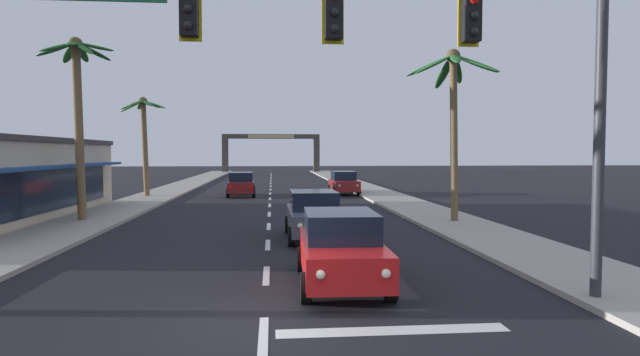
# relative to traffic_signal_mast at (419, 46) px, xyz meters

# --- Properties ---
(ground_plane) EXTENTS (220.00, 220.00, 0.00)m
(ground_plane) POSITION_rel_traffic_signal_mast_xyz_m (-2.96, -0.66, -5.07)
(ground_plane) COLOR black
(sidewalk_right) EXTENTS (3.20, 110.00, 0.14)m
(sidewalk_right) POSITION_rel_traffic_signal_mast_xyz_m (4.84, 19.34, -5.00)
(sidewalk_right) COLOR #9E998E
(sidewalk_right) RESTS_ON ground
(sidewalk_left) EXTENTS (3.20, 110.00, 0.14)m
(sidewalk_left) POSITION_rel_traffic_signal_mast_xyz_m (-10.76, 19.34, -5.00)
(sidewalk_left) COLOR #9E998E
(sidewalk_left) RESTS_ON ground
(lane_markings) EXTENTS (4.28, 88.56, 0.01)m
(lane_markings) POSITION_rel_traffic_signal_mast_xyz_m (-2.50, 19.25, -5.07)
(lane_markings) COLOR silver
(lane_markings) RESTS_ON ground
(traffic_signal_mast) EXTENTS (10.91, 0.41, 6.86)m
(traffic_signal_mast) POSITION_rel_traffic_signal_mast_xyz_m (0.00, 0.00, 0.00)
(traffic_signal_mast) COLOR #2D2D33
(traffic_signal_mast) RESTS_ON ground
(sedan_lead_at_stop_bar) EXTENTS (2.02, 4.48, 1.68)m
(sedan_lead_at_stop_bar) POSITION_rel_traffic_signal_mast_xyz_m (-1.24, 1.93, -4.22)
(sedan_lead_at_stop_bar) COLOR red
(sedan_lead_at_stop_bar) RESTS_ON ground
(sedan_third_in_queue) EXTENTS (1.98, 4.46, 1.68)m
(sedan_third_in_queue) POSITION_rel_traffic_signal_mast_xyz_m (-1.35, 8.47, -4.22)
(sedan_third_in_queue) COLOR #4C515B
(sedan_third_in_queue) RESTS_ON ground
(sedan_oncoming_far) EXTENTS (2.08, 4.50, 1.68)m
(sedan_oncoming_far) POSITION_rel_traffic_signal_mast_xyz_m (-4.98, 26.93, -4.22)
(sedan_oncoming_far) COLOR maroon
(sedan_oncoming_far) RESTS_ON ground
(sedan_parked_nearest_kerb) EXTENTS (1.98, 4.47, 1.68)m
(sedan_parked_nearest_kerb) POSITION_rel_traffic_signal_mast_xyz_m (2.39, 27.88, -4.22)
(sedan_parked_nearest_kerb) COLOR maroon
(sedan_parked_nearest_kerb) RESTS_ON ground
(palm_left_second) EXTENTS (3.27, 3.28, 7.98)m
(palm_left_second) POSITION_rel_traffic_signal_mast_xyz_m (-11.11, 13.52, 0.55)
(palm_left_second) COLOR brown
(palm_left_second) RESTS_ON ground
(palm_left_third) EXTENTS (3.19, 3.16, 6.78)m
(palm_left_third) POSITION_rel_traffic_signal_mast_xyz_m (-11.41, 26.32, -0.29)
(palm_left_third) COLOR brown
(palm_left_third) RESTS_ON ground
(palm_right_second) EXTENTS (4.06, 3.96, 7.40)m
(palm_right_second) POSITION_rel_traffic_signal_mast_xyz_m (4.85, 11.75, 0.45)
(palm_right_second) COLOR brown
(palm_right_second) RESTS_ON ground
(town_gateway_arch) EXTENTS (14.87, 0.90, 5.88)m
(town_gateway_arch) POSITION_rel_traffic_signal_mast_xyz_m (-2.96, 70.75, -1.20)
(town_gateway_arch) COLOR #423D38
(town_gateway_arch) RESTS_ON ground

